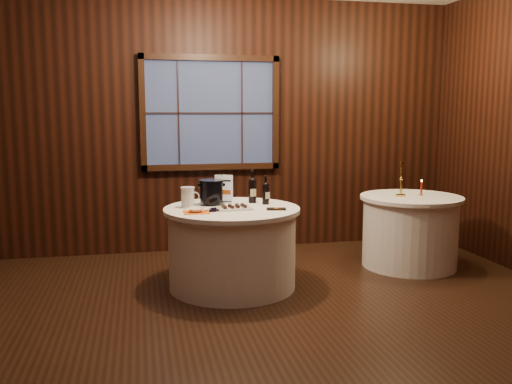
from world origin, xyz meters
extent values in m
plane|color=black|center=(0.00, 0.00, 0.00)|extent=(6.00, 6.00, 0.00)
cube|color=black|center=(0.00, 2.50, 1.50)|extent=(6.00, 0.02, 3.00)
cube|color=navy|center=(0.00, 2.47, 1.65)|extent=(1.50, 0.01, 1.20)
cylinder|color=white|center=(0.00, 1.00, 0.36)|extent=(1.20, 1.20, 0.73)
cylinder|color=white|center=(0.00, 1.00, 0.75)|extent=(1.28, 1.28, 0.04)
cylinder|color=white|center=(2.00, 1.30, 0.36)|extent=(1.00, 1.00, 0.73)
cylinder|color=white|center=(2.00, 1.30, 0.75)|extent=(1.08, 1.08, 0.04)
cube|color=silver|center=(-0.03, 1.28, 0.78)|extent=(0.17, 0.13, 0.02)
cube|color=silver|center=(-0.03, 1.28, 0.92)|extent=(0.02, 0.02, 0.27)
cube|color=white|center=(-0.03, 1.27, 0.92)|extent=(0.17, 0.07, 0.26)
cylinder|color=black|center=(0.25, 1.23, 0.88)|extent=(0.08, 0.08, 0.21)
sphere|color=black|center=(0.25, 1.23, 0.98)|extent=(0.08, 0.08, 0.08)
cylinder|color=black|center=(0.25, 1.23, 1.04)|extent=(0.03, 0.03, 0.10)
cylinder|color=black|center=(0.25, 1.23, 1.09)|extent=(0.03, 0.03, 0.02)
cube|color=beige|center=(0.25, 1.19, 0.88)|extent=(0.06, 0.00, 0.07)
cylinder|color=black|center=(0.35, 1.12, 0.86)|extent=(0.07, 0.07, 0.18)
sphere|color=black|center=(0.35, 1.12, 0.95)|extent=(0.07, 0.07, 0.07)
cylinder|color=black|center=(0.35, 1.12, 1.00)|extent=(0.03, 0.03, 0.08)
cylinder|color=black|center=(0.35, 1.12, 1.04)|extent=(0.03, 0.03, 0.02)
cube|color=beige|center=(0.35, 1.08, 0.86)|extent=(0.05, 0.02, 0.06)
cylinder|color=black|center=(-0.17, 1.20, 0.79)|extent=(0.17, 0.17, 0.03)
cylinder|color=black|center=(-0.17, 1.20, 0.90)|extent=(0.22, 0.22, 0.19)
cylinder|color=black|center=(-0.17, 1.20, 1.00)|extent=(0.24, 0.24, 0.02)
cube|color=white|center=(0.00, 0.90, 0.78)|extent=(0.33, 0.23, 0.02)
cube|color=black|center=(0.38, 0.80, 0.78)|extent=(0.19, 0.13, 0.01)
cylinder|color=#3C2816|center=(-0.26, 0.82, 0.79)|extent=(0.06, 0.02, 0.03)
cylinder|color=white|center=(-0.40, 1.11, 0.86)|extent=(0.12, 0.12, 0.18)
cylinder|color=white|center=(-0.40, 1.11, 0.96)|extent=(0.13, 0.13, 0.01)
torus|color=white|center=(-0.34, 1.11, 0.87)|extent=(0.09, 0.01, 0.09)
cube|color=orange|center=(-0.35, 0.82, 0.77)|extent=(0.23, 0.23, 0.00)
imported|color=white|center=(-0.35, 0.82, 0.79)|extent=(0.15, 0.15, 0.03)
cylinder|color=gold|center=(1.88, 1.31, 0.78)|extent=(0.10, 0.10, 0.02)
cylinder|color=gold|center=(1.88, 1.31, 0.95)|extent=(0.02, 0.02, 0.32)
cylinder|color=gold|center=(1.88, 1.31, 1.13)|extent=(0.05, 0.05, 0.03)
cylinder|color=gold|center=(2.12, 1.30, 0.78)|extent=(0.05, 0.05, 0.01)
cylinder|color=#A61D0C|center=(2.12, 1.30, 0.85)|extent=(0.02, 0.02, 0.14)
sphere|color=#FFB23F|center=(2.12, 1.30, 0.93)|extent=(0.02, 0.02, 0.02)
camera|label=1|loc=(-0.84, -3.94, 1.65)|focal=38.00mm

